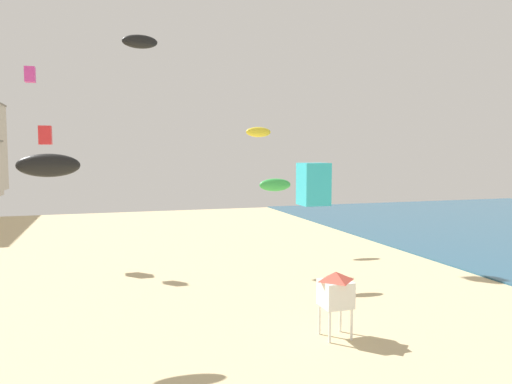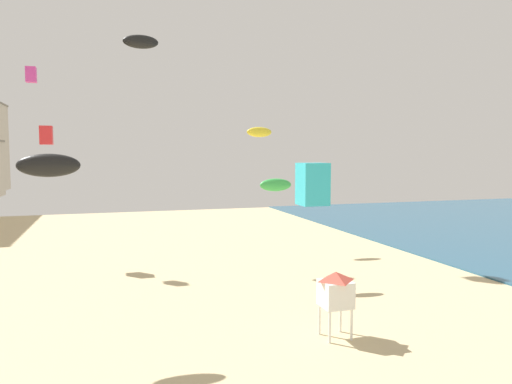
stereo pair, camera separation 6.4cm
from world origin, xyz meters
TOP-DOWN VIEW (x-y plane):
  - lifeguard_stand at (6.07, 16.37)m, footprint 1.10×1.10m
  - kite_black_parafoil at (-4.15, 19.12)m, footprint 2.19×0.61m
  - kite_yellow_parafoil at (8.70, 34.20)m, footprint 1.91×0.53m
  - kite_cyan_box at (2.73, 11.11)m, footprint 0.67×0.67m
  - kite_magenta_box at (-6.60, 34.42)m, footprint 0.62×0.62m
  - kite_black_parafoil_2 at (0.30, 34.44)m, footprint 2.38×0.66m
  - kite_red_box at (-5.78, 34.09)m, footprint 0.77×0.77m
  - kite_green_parafoil at (6.59, 24.68)m, footprint 1.78×0.50m

SIDE VIEW (x-z plane):
  - lifeguard_stand at x=6.07m, z-range 0.56..3.11m
  - kite_green_parafoil at x=6.59m, z-range 4.98..5.68m
  - kite_cyan_box at x=2.73m, z-range 5.73..6.78m
  - kite_black_parafoil at x=-4.15m, z-range 6.16..7.01m
  - kite_red_box at x=-5.78m, z-range 7.61..8.81m
  - kite_yellow_parafoil at x=8.70m, z-range 8.24..8.98m
  - kite_magenta_box at x=-6.60m, z-range 11.59..12.56m
  - kite_black_parafoil_2 at x=0.30m, z-range 14.15..15.07m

